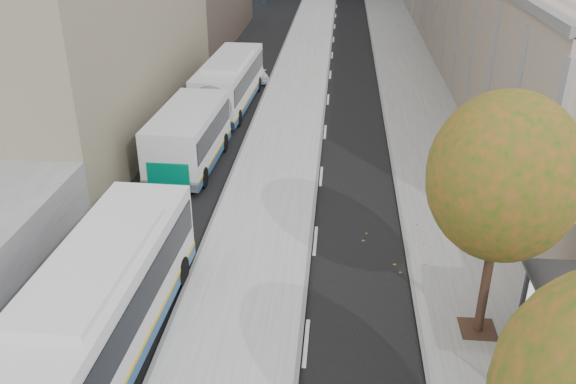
# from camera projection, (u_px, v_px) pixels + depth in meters

# --- Properties ---
(bus_platform) EXTENTS (4.25, 150.00, 0.15)m
(bus_platform) POSITION_uv_depth(u_px,v_px,m) (293.00, 102.00, 39.03)
(bus_platform) COLOR #A3A3A3
(bus_platform) RESTS_ON ground
(sidewalk) EXTENTS (4.75, 150.00, 0.08)m
(sidewalk) POSITION_uv_depth(u_px,v_px,m) (419.00, 106.00, 38.42)
(sidewalk) COLOR gray
(sidewalk) RESTS_ON ground
(tree_c) EXTENTS (4.20, 4.20, 7.28)m
(tree_c) POSITION_uv_depth(u_px,v_px,m) (504.00, 177.00, 16.51)
(tree_c) COLOR #2F2417
(tree_c) RESTS_ON sidewalk
(bus_far) EXTENTS (3.25, 17.84, 2.96)m
(bus_far) POSITION_uv_depth(u_px,v_px,m) (215.00, 102.00, 34.15)
(bus_far) COLOR silver
(bus_far) RESTS_ON ground
(distant_car) EXTENTS (2.60, 3.95, 1.25)m
(distant_car) POSITION_uv_depth(u_px,v_px,m) (255.00, 71.00, 43.64)
(distant_car) COLOR white
(distant_car) RESTS_ON ground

